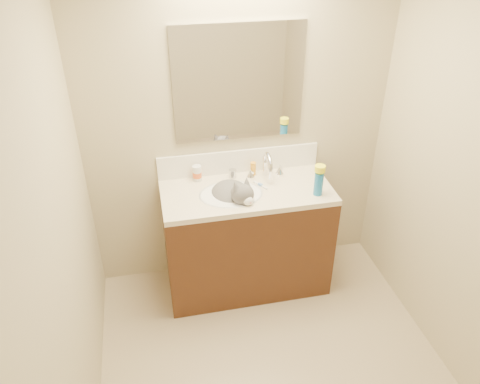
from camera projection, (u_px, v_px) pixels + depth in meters
name	position (u px, v px, depth m)	size (l,w,h in m)	color
room_shell	(295.00, 182.00, 2.14)	(2.24, 2.54, 2.52)	tan
vanity_cabinet	(246.00, 241.00, 3.52)	(1.20, 0.55, 0.82)	#412212
counter_slab	(247.00, 192.00, 3.29)	(1.20, 0.55, 0.04)	beige
basin	(231.00, 202.00, 3.27)	(0.45, 0.36, 0.14)	white
faucet	(267.00, 167.00, 3.38)	(0.28, 0.20, 0.21)	silver
cat	(233.00, 197.00, 3.26)	(0.42, 0.44, 0.32)	#545254
backsplash	(239.00, 161.00, 3.45)	(1.20, 0.02, 0.18)	white
mirror	(239.00, 84.00, 3.14)	(0.90, 0.02, 0.80)	white
pill_bottle	(197.00, 173.00, 3.36)	(0.06, 0.06, 0.12)	silver
pill_label	(197.00, 175.00, 3.37)	(0.07, 0.07, 0.04)	orange
silver_jar	(233.00, 174.00, 3.41)	(0.06, 0.06, 0.06)	#B7B7BC
amber_bottle	(253.00, 169.00, 3.44)	(0.04, 0.04, 0.10)	orange
toothbrush	(260.00, 185.00, 3.33)	(0.01, 0.14, 0.01)	silver
toothbrush_head	(260.00, 185.00, 3.32)	(0.02, 0.03, 0.02)	#6793DB
spray_can	(319.00, 184.00, 3.19)	(0.06, 0.06, 0.17)	#196EB5
spray_cap	(320.00, 169.00, 3.12)	(0.07, 0.07, 0.04)	#FFFA1A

